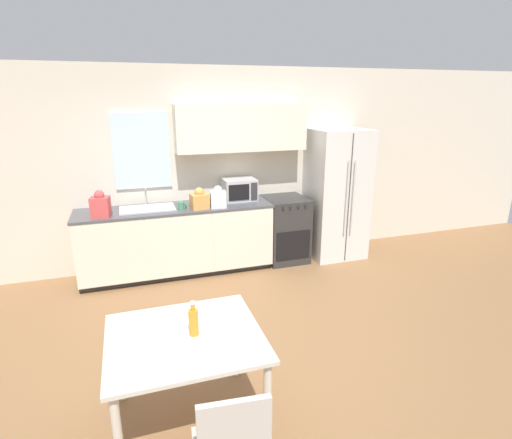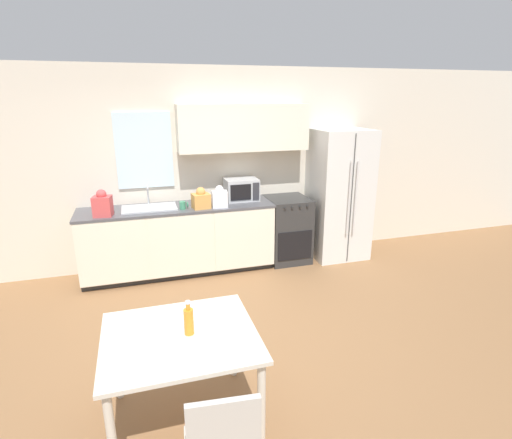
{
  "view_description": "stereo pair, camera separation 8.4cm",
  "coord_description": "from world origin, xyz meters",
  "px_view_note": "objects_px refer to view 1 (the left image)",
  "views": [
    {
      "loc": [
        -0.8,
        -3.36,
        2.32
      ],
      "look_at": [
        0.46,
        0.51,
        1.05
      ],
      "focal_mm": 28.0,
      "sensor_mm": 36.0,
      "label": 1
    },
    {
      "loc": [
        -0.72,
        -3.38,
        2.32
      ],
      "look_at": [
        0.46,
        0.51,
        1.05
      ],
      "focal_mm": 28.0,
      "sensor_mm": 36.0,
      "label": 2
    }
  ],
  "objects_px": {
    "dining_table": "(185,348)",
    "drink_bottle": "(194,321)",
    "refrigerator": "(336,194)",
    "coffee_mug": "(182,206)",
    "oven_range": "(285,229)",
    "microwave": "(239,189)"
  },
  "relations": [
    {
      "from": "refrigerator",
      "to": "coffee_mug",
      "type": "distance_m",
      "value": 2.27
    },
    {
      "from": "refrigerator",
      "to": "dining_table",
      "type": "xyz_separation_m",
      "value": [
        -2.61,
        -2.63,
        -0.31
      ]
    },
    {
      "from": "dining_table",
      "to": "drink_bottle",
      "type": "distance_m",
      "value": 0.21
    },
    {
      "from": "coffee_mug",
      "to": "dining_table",
      "type": "relative_size",
      "value": 0.11
    },
    {
      "from": "oven_range",
      "to": "drink_bottle",
      "type": "bearing_deg",
      "value": -123.44
    },
    {
      "from": "dining_table",
      "to": "refrigerator",
      "type": "bearing_deg",
      "value": 45.17
    },
    {
      "from": "refrigerator",
      "to": "coffee_mug",
      "type": "relative_size",
      "value": 16.76
    },
    {
      "from": "dining_table",
      "to": "drink_bottle",
      "type": "relative_size",
      "value": 4.16
    },
    {
      "from": "coffee_mug",
      "to": "dining_table",
      "type": "height_order",
      "value": "coffee_mug"
    },
    {
      "from": "refrigerator",
      "to": "drink_bottle",
      "type": "xyz_separation_m",
      "value": [
        -2.54,
        -2.63,
        -0.1
      ]
    },
    {
      "from": "oven_range",
      "to": "drink_bottle",
      "type": "distance_m",
      "value": 3.21
    },
    {
      "from": "microwave",
      "to": "coffee_mug",
      "type": "height_order",
      "value": "microwave"
    },
    {
      "from": "refrigerator",
      "to": "coffee_mug",
      "type": "bearing_deg",
      "value": -177.45
    },
    {
      "from": "refrigerator",
      "to": "coffee_mug",
      "type": "height_order",
      "value": "refrigerator"
    },
    {
      "from": "coffee_mug",
      "to": "dining_table",
      "type": "distance_m",
      "value": 2.57
    },
    {
      "from": "coffee_mug",
      "to": "refrigerator",
      "type": "bearing_deg",
      "value": 2.55
    },
    {
      "from": "refrigerator",
      "to": "dining_table",
      "type": "height_order",
      "value": "refrigerator"
    },
    {
      "from": "coffee_mug",
      "to": "drink_bottle",
      "type": "relative_size",
      "value": 0.44
    },
    {
      "from": "oven_range",
      "to": "microwave",
      "type": "bearing_deg",
      "value": 170.51
    },
    {
      "from": "refrigerator",
      "to": "microwave",
      "type": "relative_size",
      "value": 4.22
    },
    {
      "from": "oven_range",
      "to": "microwave",
      "type": "height_order",
      "value": "microwave"
    },
    {
      "from": "oven_range",
      "to": "dining_table",
      "type": "height_order",
      "value": "oven_range"
    }
  ]
}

